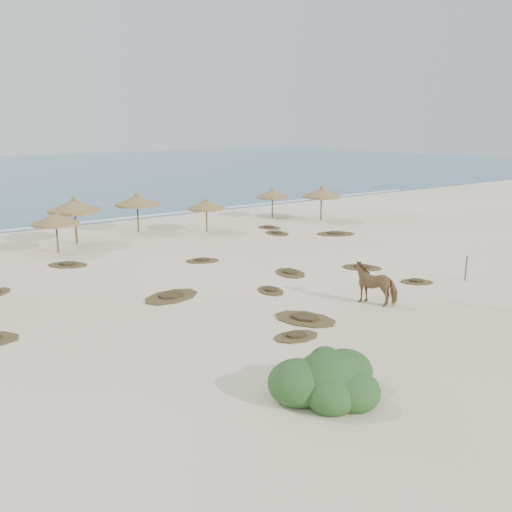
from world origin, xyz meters
name	(u,v)px	position (x,y,z in m)	size (l,w,h in m)	color
ground	(333,303)	(0.00, 0.00, 0.00)	(160.00, 160.00, 0.00)	white
foam_line	(103,220)	(0.00, 26.00, 0.00)	(70.00, 0.60, 0.01)	silver
palapa_1	(56,219)	(-6.44, 16.69, 1.99)	(3.46, 3.46, 2.56)	brown
palapa_2	(74,206)	(-4.66, 18.57, 2.38)	(3.32, 3.32, 3.07)	brown
palapa_3	(137,201)	(0.20, 19.91, 2.21)	(3.72, 3.72, 2.84)	brown
palapa_4	(206,205)	(4.13, 17.13, 1.89)	(2.67, 2.67, 2.44)	brown
palapa_5	(322,193)	(13.88, 15.91, 2.16)	(3.16, 3.16, 2.78)	brown
palapa_6	(272,194)	(11.65, 19.28, 1.90)	(3.31, 3.31, 2.45)	brown
horse	(376,283)	(1.43, -1.06, 0.85)	(0.92, 2.02, 1.71)	brown
fence_post_far	(466,268)	(7.65, -1.24, 0.62)	(0.09, 0.09, 1.23)	#68604E
bush	(329,380)	(-6.10, -6.15, 0.50)	(3.37, 2.97, 1.51)	#31632A
scrub_1	(171,296)	(-5.26, 4.78, 0.05)	(3.15, 2.48, 0.16)	#4F4523
scrub_2	(271,290)	(-1.16, 2.91, 0.05)	(1.43, 1.87, 0.16)	#4F4523
scrub_3	(290,273)	(1.56, 4.80, 0.05)	(1.86, 2.40, 0.16)	#4F4523
scrub_4	(362,267)	(5.36, 3.42, 0.05)	(2.35, 2.48, 0.16)	#4F4523
scrub_5	(336,234)	(10.81, 11.06, 0.05)	(3.20, 2.87, 0.16)	#4F4523
scrub_6	(68,265)	(-7.03, 13.22, 0.05)	(2.56, 2.56, 0.16)	#4F4523
scrub_7	(277,233)	(7.66, 13.58, 0.05)	(1.47, 2.15, 0.16)	#4F4523
scrub_9	(305,319)	(-2.42, -0.93, 0.05)	(2.48, 3.01, 0.16)	#4F4523
scrub_10	(269,227)	(8.55, 15.65, 0.05)	(1.74, 2.18, 0.16)	#4F4523
scrub_11	(296,336)	(-3.92, -2.16, 0.05)	(1.88, 1.35, 0.16)	#4F4523
scrub_12	(417,282)	(5.42, -0.09, 0.05)	(1.83, 1.79, 0.16)	#4F4523
scrub_13	(203,260)	(-0.68, 9.73, 0.05)	(2.23, 1.91, 0.16)	#4F4523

